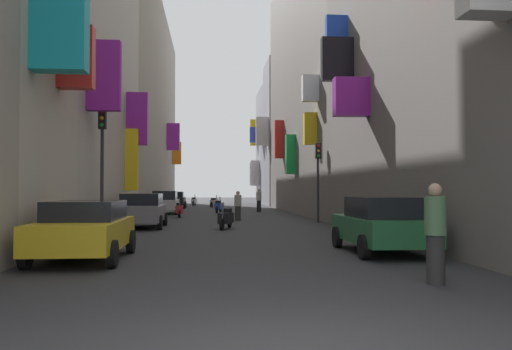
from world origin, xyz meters
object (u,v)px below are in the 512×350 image
parked_car_yellow (85,229)px  parked_car_silver (165,202)px  scooter_red (179,210)px  parked_car_grey (142,210)px  scooter_black (226,218)px  parked_car_green (382,224)px  parked_car_black (174,200)px  scooter_blue (219,206)px  pedestrian_crossing (259,200)px  pedestrian_near_left (238,206)px  scooter_white (194,201)px  traffic_light_near_corner (102,149)px  pedestrian_near_right (435,233)px  scooter_silver (214,202)px  traffic_light_far_corner (318,168)px

parked_car_yellow → parked_car_silver: (-0.05, 23.43, 0.06)m
parked_car_yellow → scooter_red: parked_car_yellow is taller
parked_car_grey → scooter_black: parked_car_grey is taller
parked_car_yellow → parked_car_green: 7.51m
parked_car_black → scooter_blue: (3.68, -8.40, -0.30)m
pedestrian_crossing → pedestrian_near_left: pedestrian_crossing is taller
scooter_white → traffic_light_near_corner: (-2.35, -33.57, 2.64)m
scooter_black → traffic_light_near_corner: size_ratio=0.43×
parked_car_black → scooter_white: (1.52, 6.76, -0.30)m
parked_car_green → scooter_white: (-6.01, 39.28, -0.31)m
parked_car_silver → pedestrian_near_left: bearing=-60.6°
pedestrian_near_right → scooter_silver: bearing=95.0°
traffic_light_near_corner → scooter_silver: bearing=81.6°
pedestrian_near_left → pedestrian_near_right: bearing=-82.7°
parked_car_yellow → scooter_white: size_ratio=2.21×
scooter_white → scooter_red: (-0.29, -21.21, -0.00)m
parked_car_black → scooter_black: (3.71, -23.79, -0.30)m
parked_car_green → scooter_red: parked_car_green is taller
parked_car_silver → scooter_silver: 12.83m
scooter_black → parked_car_grey: bearing=163.5°
scooter_blue → scooter_black: 15.39m
pedestrian_crossing → pedestrian_near_left: 10.38m
parked_car_green → scooter_black: parked_car_green is taller
scooter_silver → traffic_light_far_corner: 23.30m
scooter_black → traffic_light_near_corner: 6.05m
scooter_red → scooter_black: bearing=-75.1°
scooter_blue → pedestrian_near_right: (3.30, -28.63, 0.43)m
scooter_red → scooter_black: 9.67m
scooter_silver → parked_car_green: bearing=-83.4°
parked_car_grey → traffic_light_far_corner: traffic_light_far_corner is taller
pedestrian_crossing → traffic_light_near_corner: size_ratio=0.37×
parked_car_grey → parked_car_black: (-0.06, 22.71, -0.01)m
parked_car_green → scooter_blue: parked_car_green is taller
parked_car_black → scooter_white: bearing=77.3°
traffic_light_near_corner → parked_car_black: bearing=88.2°
parked_car_yellow → pedestrian_near_right: 7.91m
scooter_white → pedestrian_near_left: 24.80m
scooter_white → scooter_silver: same height
scooter_white → traffic_light_near_corner: traffic_light_near_corner is taller
pedestrian_near_right → traffic_light_near_corner: 13.06m
parked_car_silver → scooter_red: size_ratio=2.30×
parked_car_yellow → parked_car_green: parked_car_green is taller
pedestrian_near_left → scooter_black: bearing=-98.0°
scooter_blue → parked_car_green: bearing=-80.9°
scooter_white → scooter_black: bearing=-85.9°
parked_car_green → pedestrian_near_right: bearing=-96.8°
parked_car_black → scooter_blue: parked_car_black is taller
scooter_blue → traffic_light_near_corner: 19.13m
scooter_blue → pedestrian_crossing: 3.06m
parked_car_grey → traffic_light_near_corner: traffic_light_near_corner is taller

